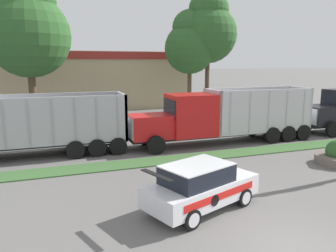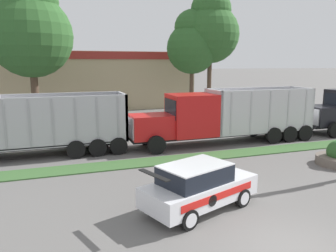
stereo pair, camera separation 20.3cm
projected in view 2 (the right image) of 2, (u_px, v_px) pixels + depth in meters
ground_plane at (286, 249)px, 9.23m from camera, size 600.00×600.00×0.00m
grass_verge at (175, 159)px, 17.78m from camera, size 120.00×1.52×0.06m
centre_line_4 at (91, 145)px, 20.95m from camera, size 2.40×0.14×0.01m
centre_line_5 at (171, 139)px, 22.66m from camera, size 2.40×0.14×0.01m
centre_line_6 at (239, 134)px, 24.37m from camera, size 2.40×0.14×0.01m
centre_line_7 at (298, 129)px, 26.09m from camera, size 2.40×0.14×0.01m
dump_truck_mid at (209, 119)px, 20.96m from camera, size 12.40×2.65×3.53m
rally_car at (199, 186)px, 11.62m from camera, size 4.67×3.21×1.74m
store_building_backdrop at (56, 80)px, 39.38m from camera, size 31.08×12.10×6.48m
tree_behind_centre at (192, 43)px, 32.35m from camera, size 5.00×5.00×10.38m
tree_behind_right at (210, 28)px, 32.49m from camera, size 5.72×5.72×12.32m
tree_behind_far_right at (30, 27)px, 26.57m from camera, size 6.77×6.77×12.45m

